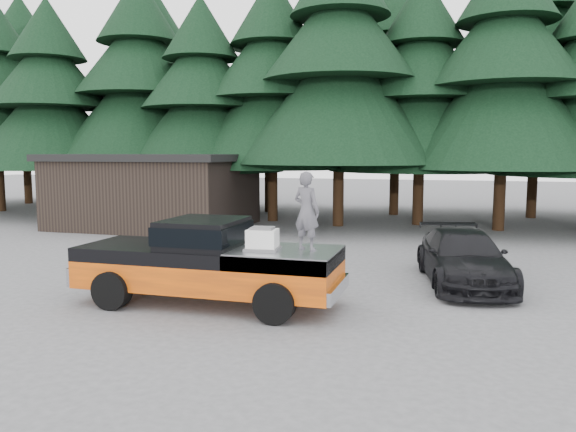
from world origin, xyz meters
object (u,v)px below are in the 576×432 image
(pickup_truck, at_px, (209,275))
(parked_car, at_px, (463,258))
(utility_building, at_px, (155,190))
(man_on_bed, at_px, (307,211))
(air_compressor, at_px, (262,240))

(pickup_truck, bearing_deg, parked_car, 33.30)
(parked_car, relative_size, utility_building, 0.57)
(parked_car, distance_m, utility_building, 15.56)
(pickup_truck, xyz_separation_m, utility_building, (-7.85, 11.56, 1.00))
(utility_building, bearing_deg, man_on_bed, -48.76)
(man_on_bed, bearing_deg, pickup_truck, 21.91)
(pickup_truck, height_order, utility_building, utility_building)
(man_on_bed, distance_m, parked_car, 5.04)
(parked_car, xyz_separation_m, utility_building, (-13.34, 7.95, 0.98))
(utility_building, bearing_deg, air_compressor, -52.01)
(air_compressor, height_order, utility_building, utility_building)
(pickup_truck, distance_m, parked_car, 6.57)
(utility_building, bearing_deg, parked_car, -30.80)
(air_compressor, bearing_deg, pickup_truck, 166.57)
(air_compressor, xyz_separation_m, man_on_bed, (0.89, 0.27, 0.62))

